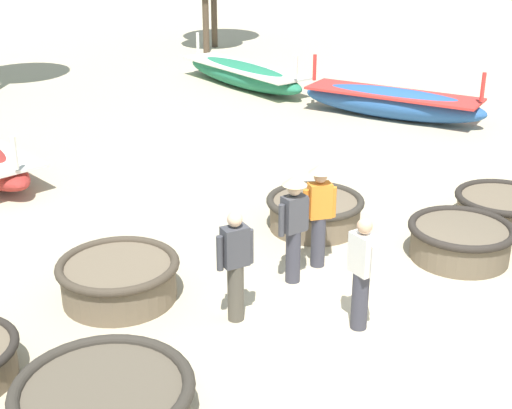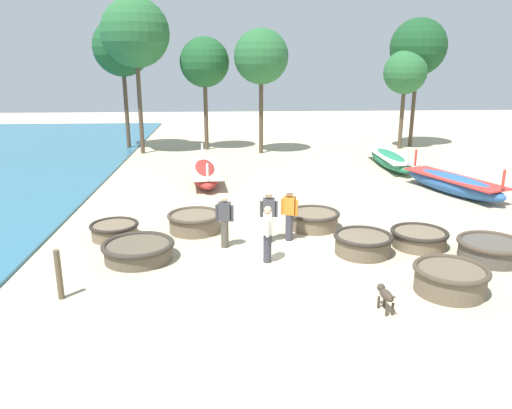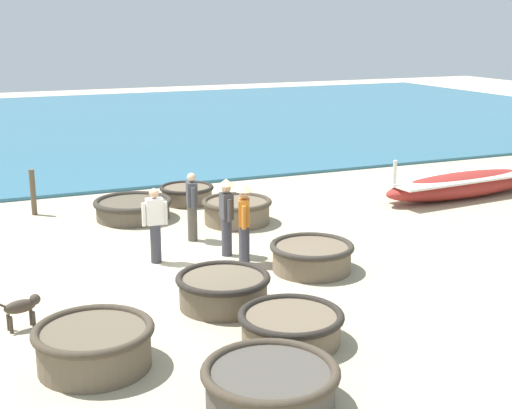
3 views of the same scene
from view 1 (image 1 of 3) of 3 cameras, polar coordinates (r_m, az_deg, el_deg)
ground_plane at (r=10.17m, az=10.93°, el=-8.10°), size 80.00×80.00×0.00m
coracle_far_right at (r=10.24m, az=-10.92°, el=-5.79°), size 1.73×1.73×0.60m
coracle_front_left at (r=8.04m, az=-12.08°, el=-15.07°), size 1.97×1.97×0.50m
coracle_upturned at (r=13.27m, az=19.07°, el=-0.13°), size 1.65×1.65×0.50m
coracle_nearest at (r=11.65m, az=16.03°, el=-2.72°), size 1.66×1.66×0.58m
coracle_beside_post at (r=12.30m, az=4.73°, el=-0.54°), size 1.68×1.68×0.57m
long_boat_ochre_hull at (r=19.25m, az=10.82°, el=8.04°), size 2.93×5.07×1.45m
long_boat_blue_hull at (r=22.41m, az=-1.06°, el=10.39°), size 1.30×5.44×1.34m
fisherman_standing_left at (r=9.24m, az=8.46°, el=-5.31°), size 0.25×0.53×1.57m
fisherman_hauling at (r=10.74m, az=5.09°, el=-0.32°), size 0.49×0.36×1.67m
fisherman_crouching at (r=10.25m, az=3.04°, el=-1.41°), size 0.53×0.36×1.67m
fisherman_with_hat at (r=9.33m, az=-1.66°, el=-4.76°), size 0.52×0.28×1.57m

